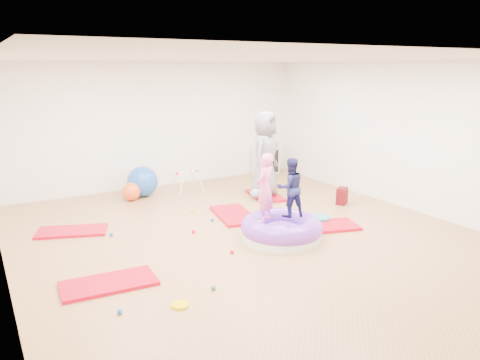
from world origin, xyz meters
TOP-DOWN VIEW (x-y plane):
  - room at (0.00, 0.00)m, footprint 7.01×8.01m
  - gym_mat_front_left at (-2.40, -0.54)m, footprint 1.21×0.66m
  - gym_mat_mid_left at (-2.42, 1.71)m, footprint 1.24×0.91m
  - gym_mat_center_back at (0.35, 1.12)m, footprint 0.83×1.31m
  - gym_mat_right at (1.34, -0.20)m, footprint 1.33×0.93m
  - gym_mat_rear_right at (1.59, 1.97)m, footprint 0.73×1.16m
  - inflatable_cushion at (0.41, -0.31)m, footprint 1.30×1.30m
  - child_pink at (0.14, -0.22)m, footprint 0.47×0.42m
  - child_navy at (0.63, -0.21)m, footprint 0.53×0.44m
  - adult_caregiver at (1.54, 1.93)m, footprint 1.03×0.96m
  - infant at (1.33, 1.79)m, footprint 0.38×0.39m
  - ball_pit_balls at (-1.04, 0.22)m, footprint 2.41×3.11m
  - exercise_ball_blue at (-0.65, 3.29)m, footprint 0.65×0.65m
  - exercise_ball_orange at (-0.97, 3.09)m, footprint 0.38×0.38m
  - infant_play_gym at (0.27, 3.05)m, footprint 0.62×0.59m
  - cube_shelf at (2.79, 3.79)m, footprint 0.68×0.33m
  - balance_disc at (1.52, 0.11)m, footprint 0.39×0.39m
  - backpack at (2.61, 0.72)m, footprint 0.33×0.30m
  - yellow_toy at (-1.83, -1.49)m, footprint 0.20×0.20m

SIDE VIEW (x-z plane):
  - yellow_toy at x=-1.83m, z-range 0.00..0.03m
  - gym_mat_rear_right at x=1.59m, z-range 0.00..0.04m
  - gym_mat_mid_left at x=-2.42m, z-range 0.00..0.05m
  - gym_mat_front_left at x=-2.40m, z-range 0.00..0.05m
  - gym_mat_right at x=1.34m, z-range 0.00..0.05m
  - gym_mat_center_back at x=0.35m, z-range 0.00..0.05m
  - ball_pit_balls at x=-1.04m, z-range 0.00..0.06m
  - balance_disc at x=1.52m, z-range 0.00..0.09m
  - inflatable_cushion at x=0.41m, z-range -0.05..0.36m
  - infant at x=1.33m, z-range 0.05..0.27m
  - backpack at x=2.61m, z-range 0.00..0.33m
  - exercise_ball_orange at x=-0.97m, z-range 0.00..0.38m
  - infant_play_gym at x=0.27m, z-range 0.08..0.56m
  - exercise_ball_blue at x=-0.65m, z-range 0.00..0.65m
  - cube_shelf at x=2.79m, z-range 0.00..0.68m
  - child_navy at x=0.63m, z-range 0.38..1.34m
  - child_pink at x=0.14m, z-range 0.38..1.46m
  - adult_caregiver at x=1.54m, z-range 0.04..1.81m
  - room at x=0.00m, z-range 0.00..2.80m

